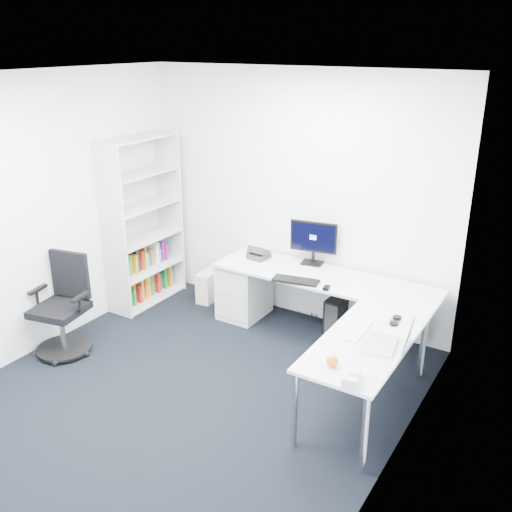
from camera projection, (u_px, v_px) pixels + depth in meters
The scene contains 21 objects.
ground at pixel (178, 402), 4.94m from camera, with size 4.20×4.20×0.00m, color black.
ceiling at pixel (159, 77), 3.97m from camera, with size 4.20×4.20×0.00m, color white.
wall_back at pixel (295, 198), 6.13m from camera, with size 3.60×0.02×2.70m, color white.
wall_left at pixel (20, 221), 5.34m from camera, with size 0.02×4.20×2.70m, color white.
wall_right at pixel (392, 312), 3.58m from camera, with size 0.02×4.20×2.70m, color white.
l_desk at pixel (309, 319), 5.66m from camera, with size 2.35×1.31×0.69m, color silver, non-canonical shape.
drawer_pedestal at pixel (244, 287), 6.40m from camera, with size 0.44×0.55×0.67m, color silver.
bookshelf at pixel (143, 222), 6.54m from camera, with size 0.38×0.98×1.96m, color silver, non-canonical shape.
task_chair at pixel (59, 307), 5.56m from camera, with size 0.56×0.56×1.00m, color black, non-canonical shape.
black_pc_tower at pixel (339, 313), 6.12m from camera, with size 0.18×0.40×0.39m, color black.
beige_pc_tower at pixel (210, 285), 6.83m from camera, with size 0.17×0.38×0.36m, color beige.
power_strip at pixel (380, 332), 6.09m from camera, with size 0.34×0.06×0.04m, color silver.
monitor at pixel (313, 243), 6.04m from camera, with size 0.51×0.16×0.49m, color black, non-canonical shape.
black_keyboard at pixel (296, 280), 5.68m from camera, with size 0.46×0.16×0.02m, color black.
mouse at pixel (327, 288), 5.50m from camera, with size 0.06×0.09×0.03m, color black.
desk_phone at pixel (259, 252), 6.26m from camera, with size 0.20×0.20×0.14m, color #2C2C2E, non-canonical shape.
laptop at pixel (380, 330), 4.46m from camera, with size 0.37×0.36×0.26m, color silver, non-canonical shape.
white_keyboard at pixel (358, 331), 4.71m from camera, with size 0.11×0.40×0.01m, color silver.
headphones at pixel (396, 320), 4.87m from camera, with size 0.11×0.17×0.05m, color black, non-canonical shape.
orange_fruit at pixel (332, 361), 4.20m from camera, with size 0.09×0.09×0.09m, color orange.
tissue_box at pixel (351, 377), 4.01m from camera, with size 0.11×0.22×0.08m, color silver.
Camera 1 is at (2.75, -3.19, 2.96)m, focal length 40.00 mm.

